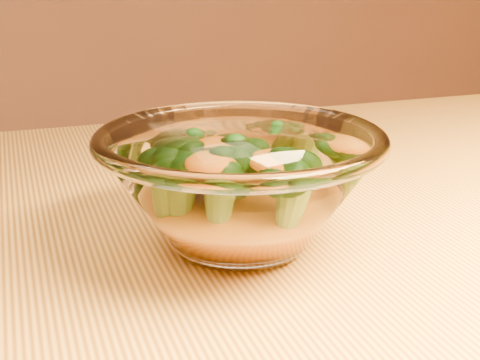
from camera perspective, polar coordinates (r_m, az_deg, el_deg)
name	(u,v)px	position (r m, az deg, el deg)	size (l,w,h in m)	color
table	(272,346)	(0.56, 2.74, -13.96)	(1.20, 0.80, 0.75)	gold
glass_bowl	(240,186)	(0.48, 0.00, -0.51)	(0.21, 0.21, 0.09)	white
cheese_sauce	(240,211)	(0.48, 0.00, -2.67)	(0.12, 0.12, 0.03)	orange
broccoli_heap	(239,170)	(0.47, -0.05, 0.83)	(0.14, 0.12, 0.05)	black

